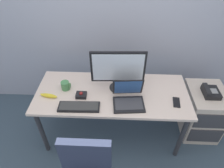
# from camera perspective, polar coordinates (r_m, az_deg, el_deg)

# --- Properties ---
(ground_plane) EXTENTS (8.00, 8.00, 0.00)m
(ground_plane) POSITION_cam_1_polar(r_m,az_deg,el_deg) (2.66, 0.00, -13.67)
(ground_plane) COLOR #3A4B5B
(back_wall) EXTENTS (6.00, 0.10, 2.80)m
(back_wall) POSITION_cam_1_polar(r_m,az_deg,el_deg) (2.37, 0.81, 21.93)
(back_wall) COLOR #A0A4B8
(back_wall) RESTS_ON ground
(desk) EXTENTS (1.64, 0.69, 0.71)m
(desk) POSITION_cam_1_polar(r_m,az_deg,el_deg) (2.18, 0.00, -3.88)
(desk) COLOR beige
(desk) RESTS_ON ground
(file_cabinet) EXTENTS (0.42, 0.53, 0.63)m
(file_cabinet) POSITION_cam_1_polar(r_m,az_deg,el_deg) (2.69, 24.48, -7.36)
(file_cabinet) COLOR beige
(file_cabinet) RESTS_ON ground
(desk_phone) EXTENTS (0.17, 0.20, 0.09)m
(desk_phone) POSITION_cam_1_polar(r_m,az_deg,el_deg) (2.45, 26.62, -2.06)
(desk_phone) COLOR black
(desk_phone) RESTS_ON file_cabinet
(monitor_main) EXTENTS (0.56, 0.18, 0.46)m
(monitor_main) POSITION_cam_1_polar(r_m,az_deg,el_deg) (2.02, 1.75, 4.42)
(monitor_main) COLOR #262628
(monitor_main) RESTS_ON desk
(keyboard) EXTENTS (0.41, 0.15, 0.03)m
(keyboard) POSITION_cam_1_polar(r_m,az_deg,el_deg) (1.99, -9.54, -6.49)
(keyboard) COLOR black
(keyboard) RESTS_ON desk
(laptop) EXTENTS (0.33, 0.30, 0.24)m
(laptop) POSITION_cam_1_polar(r_m,az_deg,el_deg) (2.00, 4.77, -4.06)
(laptop) COLOR black
(laptop) RESTS_ON desk
(trackball_mouse) EXTENTS (0.11, 0.09, 0.07)m
(trackball_mouse) POSITION_cam_1_polar(r_m,az_deg,el_deg) (2.09, -8.90, -3.16)
(trackball_mouse) COLOR black
(trackball_mouse) RESTS_ON desk
(coffee_mug) EXTENTS (0.10, 0.09, 0.09)m
(coffee_mug) POSITION_cam_1_polar(r_m,az_deg,el_deg) (2.20, -13.29, -0.44)
(coffee_mug) COLOR #47854F
(coffee_mug) RESTS_ON desk
(cell_phone) EXTENTS (0.09, 0.15, 0.01)m
(cell_phone) POSITION_cam_1_polar(r_m,az_deg,el_deg) (2.12, 18.17, -5.07)
(cell_phone) COLOR black
(cell_phone) RESTS_ON desk
(banana) EXTENTS (0.19, 0.08, 0.04)m
(banana) POSITION_cam_1_polar(r_m,az_deg,el_deg) (2.17, -17.87, -3.21)
(banana) COLOR yellow
(banana) RESTS_ON desk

